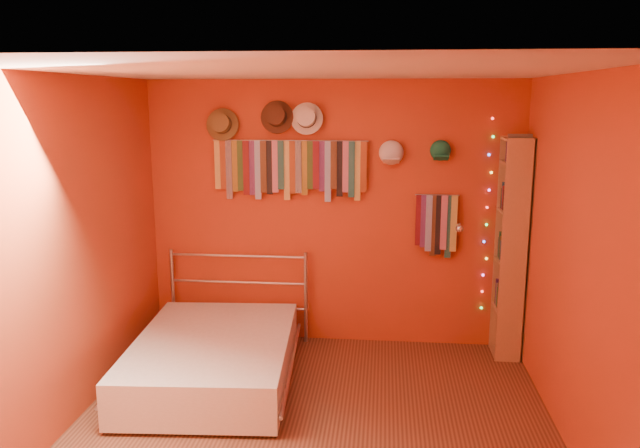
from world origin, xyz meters
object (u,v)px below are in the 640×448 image
(tie_rack, at_px, (290,166))
(bookshelf, at_px, (516,248))
(bed, at_px, (214,358))
(reading_lamp, at_px, (459,228))

(tie_rack, distance_m, bookshelf, 2.17)
(tie_rack, bearing_deg, bed, -117.60)
(tie_rack, xyz_separation_m, reading_lamp, (1.55, -0.17, -0.51))
(bed, bearing_deg, bookshelf, 13.93)
(bookshelf, distance_m, bed, 2.81)
(tie_rack, height_order, bed, tie_rack)
(reading_lamp, bearing_deg, tie_rack, 173.86)
(bed, bearing_deg, reading_lamp, 17.62)
(tie_rack, xyz_separation_m, bookshelf, (2.06, -0.16, -0.69))
(reading_lamp, distance_m, bed, 2.42)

